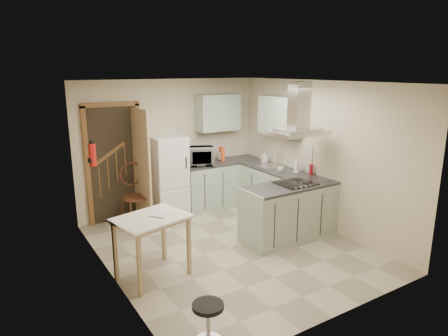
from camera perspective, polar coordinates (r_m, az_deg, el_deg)
floor at (r=6.27m, az=0.87°, el=-11.31°), size 4.20×4.20×0.00m
ceiling at (r=5.67m, az=0.96°, el=12.16°), size 4.20×4.20×0.00m
back_wall at (r=7.65m, az=-7.66°, el=3.11°), size 3.60×0.00×3.60m
left_wall at (r=5.13m, az=-16.24°, el=-2.79°), size 0.00×4.20×4.20m
right_wall at (r=6.97m, az=13.46°, el=1.76°), size 0.00×4.20×4.20m
doorway at (r=7.30m, az=-15.39°, el=0.58°), size 1.10×0.12×2.10m
fridge at (r=7.42m, az=-7.98°, el=-1.21°), size 0.60×0.60×1.50m
counter_back at (r=7.87m, az=-2.18°, el=-2.46°), size 1.08×0.60×0.90m
counter_right at (r=7.78m, az=5.69°, el=-2.71°), size 0.60×1.95×0.90m
splashback at (r=8.10m, az=-1.40°, el=3.11°), size 1.68×0.02×0.50m
wall_cabinet_back at (r=7.85m, az=-0.88°, el=7.93°), size 0.85×0.35×0.70m
wall_cabinet_right at (r=7.37m, az=8.04°, el=7.40°), size 0.35×0.90×0.70m
peninsula at (r=6.54m, az=9.36°, el=-6.13°), size 1.55×0.65×0.90m
hob at (r=6.47m, az=10.19°, el=-2.16°), size 0.58×0.50×0.01m
extractor_hood at (r=6.29m, az=10.51°, el=4.98°), size 0.90×0.55×0.10m
sink at (r=7.53m, az=6.58°, el=0.28°), size 0.45×0.40×0.01m
fire_extinguisher at (r=5.93m, az=-18.27°, el=1.80°), size 0.10×0.10×0.32m
drop_leaf_table at (r=5.39m, az=-10.18°, el=-11.07°), size 1.03×0.86×0.84m
bentwood_chair at (r=7.14m, az=-12.50°, el=-4.13°), size 0.48×0.48×1.00m
stool at (r=4.28m, az=-2.28°, el=-21.23°), size 0.41×0.41×0.43m
microwave at (r=7.56m, az=-3.82°, el=1.68°), size 0.73×0.62×0.34m
kettle at (r=7.97m, az=-0.38°, el=1.81°), size 0.15×0.15×0.19m
cereal_box at (r=7.94m, az=-0.30°, el=2.03°), size 0.11×0.19×0.26m
soap_bottle at (r=7.80m, az=5.79°, el=1.57°), size 0.11×0.11×0.22m
paper_towel at (r=7.13m, az=10.34°, el=0.29°), size 0.11×0.11×0.24m
cup at (r=7.14m, az=8.11°, el=-0.21°), size 0.14×0.14×0.09m
red_bottle at (r=7.05m, az=12.34°, el=-0.20°), size 0.08×0.08×0.18m
book at (r=5.17m, az=-9.70°, el=-6.50°), size 0.28×0.28×0.10m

